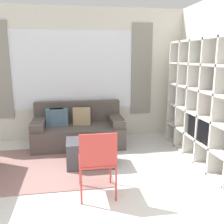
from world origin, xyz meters
TOP-DOWN VIEW (x-y plane):
  - wall_back at (0.00, 3.11)m, footprint 5.83×0.11m
  - wall_right at (2.35, 1.54)m, footprint 0.07×4.27m
  - area_rug at (-0.68, 1.65)m, footprint 2.34×1.65m
  - shelving_unit at (2.13, 1.58)m, footprint 0.43×2.06m
  - couch_main at (0.05, 2.63)m, footprint 1.73×0.89m
  - ottoman at (0.21, 1.62)m, footprint 0.75×0.50m
  - folding_chair at (0.23, 0.65)m, footprint 0.44×0.46m

SIDE VIEW (x-z plane):
  - area_rug at x=-0.68m, z-range 0.00..0.01m
  - ottoman at x=0.21m, z-range 0.00..0.42m
  - couch_main at x=0.05m, z-range -0.11..0.72m
  - folding_chair at x=0.23m, z-range 0.09..0.95m
  - shelving_unit at x=2.13m, z-range -0.01..2.00m
  - wall_right at x=2.35m, z-range 0.00..2.70m
  - wall_back at x=0.00m, z-range 0.01..2.71m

